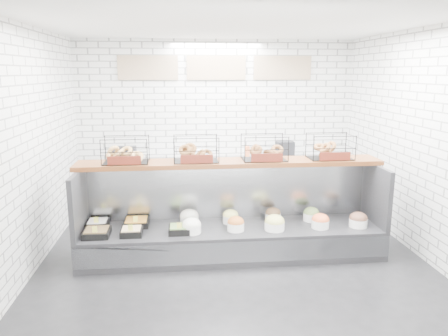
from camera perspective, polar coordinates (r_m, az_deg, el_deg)
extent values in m
plane|color=black|center=(5.78, 1.40, -12.40)|extent=(5.50, 5.50, 0.00)
cube|color=silver|center=(8.03, -1.01, 5.81)|extent=(5.00, 0.02, 3.00)
cube|color=silver|center=(5.59, -24.85, 1.73)|extent=(0.02, 5.50, 3.00)
cube|color=silver|center=(6.16, 25.24, 2.59)|extent=(0.02, 5.50, 3.00)
cube|color=white|center=(5.28, 1.59, 18.66)|extent=(5.00, 5.50, 0.02)
cube|color=tan|center=(7.94, -9.90, 12.78)|extent=(1.05, 0.03, 0.42)
cube|color=tan|center=(7.95, -1.02, 12.96)|extent=(1.05, 0.03, 0.42)
cube|color=tan|center=(8.14, 7.64, 12.84)|extent=(1.05, 0.03, 0.42)
cube|color=black|center=(5.97, 1.05, -9.46)|extent=(4.00, 0.90, 0.40)
cube|color=#93969B|center=(5.57, 1.59, -10.93)|extent=(4.00, 0.03, 0.28)
cube|color=#93969B|center=(6.17, 0.61, -2.86)|extent=(4.00, 0.08, 0.80)
cube|color=black|center=(5.88, -18.40, -4.28)|extent=(0.06, 0.90, 0.80)
cube|color=black|center=(6.32, 19.14, -3.20)|extent=(0.06, 0.90, 0.80)
cube|color=black|center=(5.79, -16.27, -8.16)|extent=(0.33, 0.33, 0.08)
cube|color=brown|center=(5.78, -16.30, -7.84)|extent=(0.28, 0.28, 0.04)
cube|color=#FAF657|center=(5.65, -16.53, -7.71)|extent=(0.06, 0.01, 0.08)
cube|color=black|center=(6.11, -16.16, -7.05)|extent=(0.28, 0.28, 0.08)
cube|color=white|center=(6.10, -16.18, -6.74)|extent=(0.23, 0.23, 0.04)
cube|color=#FAF657|center=(5.99, -16.37, -6.54)|extent=(0.06, 0.01, 0.08)
cube|color=black|center=(5.72, -11.98, -8.19)|extent=(0.27, 0.27, 0.08)
cube|color=#DEBA88|center=(5.70, -11.99, -7.86)|extent=(0.23, 0.23, 0.04)
cube|color=#FAF657|center=(5.60, -12.12, -7.67)|extent=(0.06, 0.01, 0.08)
cube|color=black|center=(6.04, -11.36, -7.02)|extent=(0.33, 0.33, 0.08)
cube|color=gold|center=(6.03, -11.38, -6.71)|extent=(0.28, 0.28, 0.04)
cube|color=#FAF657|center=(5.90, -11.50, -6.57)|extent=(0.06, 0.01, 0.08)
cube|color=black|center=(5.71, -5.85, -8.02)|extent=(0.27, 0.27, 0.08)
cube|color=#729B4F|center=(5.69, -5.86, -7.69)|extent=(0.23, 0.23, 0.04)
cube|color=#FAF657|center=(5.58, -5.87, -7.50)|extent=(0.06, 0.01, 0.08)
cylinder|color=white|center=(5.68, -4.23, -7.91)|extent=(0.24, 0.24, 0.11)
ellipsoid|color=white|center=(5.66, -4.24, -7.34)|extent=(0.24, 0.24, 0.17)
cylinder|color=white|center=(6.01, -4.55, -6.75)|extent=(0.26, 0.26, 0.11)
ellipsoid|color=silver|center=(5.99, -4.56, -6.21)|extent=(0.25, 0.25, 0.18)
cylinder|color=white|center=(5.75, 1.54, -7.65)|extent=(0.22, 0.22, 0.11)
ellipsoid|color=#C06428|center=(5.73, 1.54, -7.08)|extent=(0.22, 0.22, 0.15)
cylinder|color=white|center=(6.02, 0.86, -6.68)|extent=(0.22, 0.22, 0.11)
ellipsoid|color=#F7F27E|center=(6.00, 0.86, -6.14)|extent=(0.21, 0.21, 0.15)
cylinder|color=white|center=(5.81, 6.62, -7.50)|extent=(0.27, 0.27, 0.11)
ellipsoid|color=#CAC967|center=(5.79, 6.63, -6.94)|extent=(0.26, 0.26, 0.18)
cylinder|color=white|center=(6.14, 6.41, -6.38)|extent=(0.22, 0.22, 0.11)
ellipsoid|color=brown|center=(6.12, 6.42, -5.85)|extent=(0.21, 0.21, 0.15)
cylinder|color=white|center=(5.98, 12.46, -7.13)|extent=(0.23, 0.23, 0.11)
ellipsoid|color=orange|center=(5.96, 12.49, -6.58)|extent=(0.23, 0.23, 0.16)
cylinder|color=white|center=(6.23, 11.32, -6.26)|extent=(0.22, 0.22, 0.11)
ellipsoid|color=olive|center=(6.22, 11.34, -5.73)|extent=(0.22, 0.22, 0.15)
cylinder|color=white|center=(6.16, 17.11, -6.82)|extent=(0.24, 0.24, 0.11)
ellipsoid|color=brown|center=(6.14, 17.15, -6.30)|extent=(0.24, 0.24, 0.17)
cube|color=#4C2510|center=(5.88, 0.83, 0.69)|extent=(4.10, 0.50, 0.06)
cube|color=black|center=(5.85, -12.72, 2.31)|extent=(0.60, 0.38, 0.34)
cube|color=#531A0F|center=(5.67, -12.91, 0.96)|extent=(0.42, 0.02, 0.11)
cube|color=black|center=(5.81, -3.67, 2.53)|extent=(0.60, 0.38, 0.34)
cube|color=#531A0F|center=(5.63, -3.58, 1.18)|extent=(0.42, 0.02, 0.11)
cube|color=black|center=(5.92, 5.27, 2.68)|extent=(0.60, 0.38, 0.34)
cube|color=#531A0F|center=(5.74, 5.64, 1.35)|extent=(0.42, 0.02, 0.11)
cube|color=black|center=(6.16, 13.71, 2.76)|extent=(0.60, 0.38, 0.34)
cube|color=#531A0F|center=(5.99, 14.30, 1.49)|extent=(0.42, 0.02, 0.11)
cube|color=#93969B|center=(7.91, -0.79, -2.04)|extent=(4.00, 0.60, 0.90)
cube|color=black|center=(7.86, -12.89, 1.81)|extent=(0.40, 0.30, 0.24)
cube|color=silver|center=(7.73, -3.61, 1.70)|extent=(0.35, 0.28, 0.18)
cylinder|color=#DB6836|center=(7.88, 3.07, 2.05)|extent=(0.09, 0.09, 0.22)
cube|color=black|center=(8.03, 7.93, 2.44)|extent=(0.30, 0.30, 0.30)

